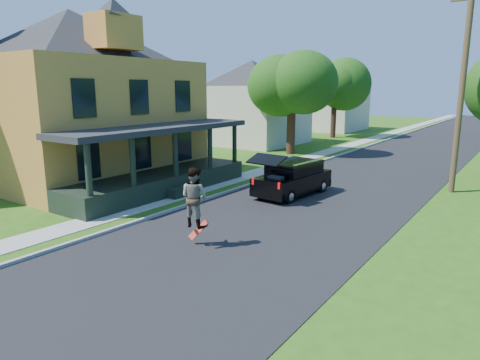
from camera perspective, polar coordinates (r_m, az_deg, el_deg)
The scene contains 14 objects.
ground at distance 12.00m, azimuth -7.78°, elevation -11.57°, with size 140.00×140.00×0.00m, color #285310.
street at distance 29.41m, azimuth 19.55°, elevation 2.01°, with size 8.00×120.00×0.02m, color black.
curb at distance 30.69m, azimuth 12.26°, elevation 2.83°, with size 0.15×120.00×0.12m, color gray.
sidewalk at distance 31.31m, azimuth 9.64°, elevation 3.12°, with size 1.30×120.00×0.03m, color gray.
front_walk at distance 22.57m, azimuth -15.32°, elevation -0.60°, with size 6.50×1.20×0.03m, color gray.
main_house at distance 24.69m, azimuth -21.02°, elevation 11.61°, with size 15.56×15.56×10.10m.
neighbor_house_mid at distance 38.31m, azimuth 1.58°, elevation 11.19°, with size 12.78×12.78×8.30m.
neighbor_house_far at distance 52.43m, azimuth 11.41°, elevation 11.20°, with size 12.78×12.78×8.30m.
black_suv at distance 19.63m, azimuth 7.02°, elevation 0.25°, with size 2.12×4.60×2.08m.
skateboarder at distance 13.05m, azimuth -6.11°, elevation -2.28°, with size 0.90×0.70×1.85m.
skateboard at distance 13.48m, azimuth -5.54°, elevation -6.73°, with size 0.57×0.40×0.65m.
tree_left_mid at distance 32.14m, azimuth 6.95°, elevation 13.13°, with size 6.27×6.31×8.45m.
tree_left_far at distance 43.77m, azimuth 12.53°, elevation 12.62°, with size 5.95×5.67×8.06m.
utility_pole_near at distance 22.06m, azimuth 27.48°, elevation 10.67°, with size 1.65×0.28×9.22m.
Camera 1 is at (7.52, -8.02, 4.79)m, focal length 32.00 mm.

